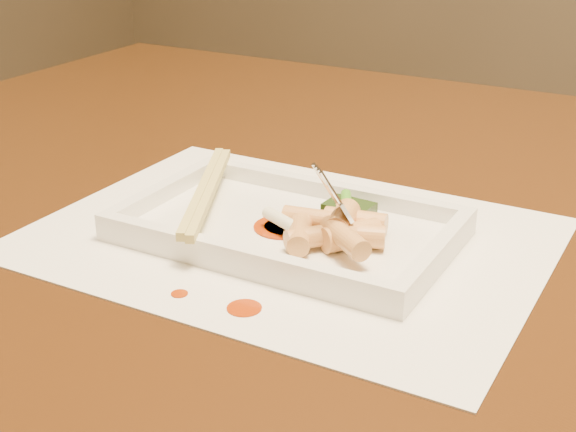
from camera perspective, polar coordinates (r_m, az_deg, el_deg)
The scene contains 25 objects.
table at distance 0.76m, azimuth 10.74°, elevation -6.72°, with size 1.40×0.90×0.75m.
placemat at distance 0.65m, azimuth -0.00°, elevation -1.53°, with size 0.40×0.30×0.00m, color white.
sauce_splatter_a at distance 0.54m, azimuth -3.13°, elevation -6.55°, with size 0.02×0.02×0.00m, color #A12F04.
sauce_splatter_b at distance 0.56m, azimuth -7.73°, elevation -5.49°, with size 0.01×0.01×0.00m, color #A12F04.
plate_base at distance 0.64m, azimuth -0.00°, elevation -1.14°, with size 0.26×0.16×0.01m, color white.
plate_rim_far at distance 0.70m, azimuth 2.94°, elevation 1.89°, with size 0.26×0.01×0.01m, color white.
plate_rim_near at distance 0.58m, azimuth -3.54°, elevation -2.81°, with size 0.26×0.01×0.01m, color white.
plate_rim_left at distance 0.70m, azimuth -8.88°, elevation 1.73°, with size 0.01×0.14×0.01m, color white.
plate_rim_right at distance 0.59m, azimuth 10.53°, elevation -2.57°, with size 0.01×0.14×0.01m, color white.
veg_piece at distance 0.66m, azimuth 4.36°, elevation 0.43°, with size 0.04×0.03×0.01m, color black.
scallion_white at distance 0.62m, azimuth -0.46°, elevation -0.31°, with size 0.01×0.01×0.04m, color #EAEACC.
scallion_green at distance 0.64m, azimuth 4.19°, elevation 0.15°, with size 0.01×0.01×0.09m, color #368D16.
chopstick_a at distance 0.68m, azimuth -6.10°, elevation 1.93°, with size 0.01×0.19×0.01m, color tan.
chopstick_b at distance 0.67m, azimuth -5.54°, elevation 1.81°, with size 0.01×0.19×0.01m, color tan.
fork at distance 0.60m, azimuth 6.70°, elevation 4.91°, with size 0.09×0.10×0.14m, color silver, non-canonical shape.
sauce_blob_0 at distance 0.64m, azimuth -0.09°, elevation -0.76°, with size 0.04×0.04×0.00m, color #A12F04.
sauce_blob_1 at distance 0.64m, azimuth -0.32°, elevation -0.78°, with size 0.05×0.05×0.00m, color #A12F04.
rice_cake_0 at distance 0.63m, azimuth 1.67°, elevation -0.22°, with size 0.02×0.02×0.05m, color tan.
rice_cake_1 at distance 0.63m, azimuth 4.81°, elevation -0.40°, with size 0.02×0.02×0.05m, color tan.
rice_cake_2 at distance 0.62m, azimuth 3.89°, elevation -0.26°, with size 0.02×0.02×0.04m, color tan.
rice_cake_3 at distance 0.60m, azimuth 1.65°, elevation -1.52°, with size 0.02×0.02×0.04m, color tan.
rice_cake_4 at distance 0.61m, azimuth 4.71°, elevation -1.37°, with size 0.02×0.02×0.05m, color tan.
rice_cake_5 at distance 0.59m, azimuth 4.07°, elevation -1.55°, with size 0.02×0.02×0.05m, color tan.
rice_cake_6 at distance 0.60m, azimuth 4.51°, elevation -1.39°, with size 0.02×0.02×0.05m, color tan.
rice_cake_7 at distance 0.60m, azimuth 0.84°, elevation -1.31°, with size 0.02×0.02×0.05m, color tan.
Camera 1 is at (0.19, -0.63, 1.02)m, focal length 50.00 mm.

